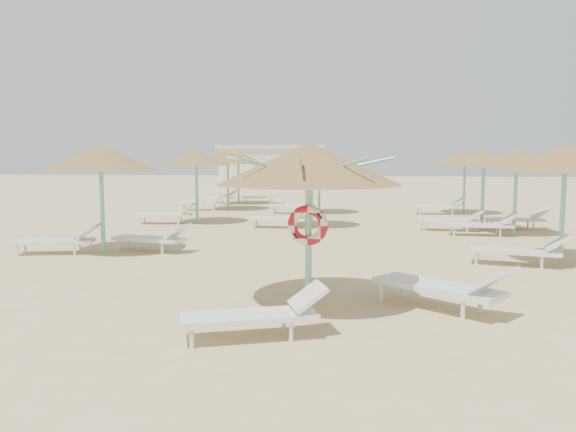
# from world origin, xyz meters

# --- Properties ---
(ground) EXTENTS (120.00, 120.00, 0.00)m
(ground) POSITION_xyz_m (0.00, 0.00, 0.00)
(ground) COLOR tan
(ground) RESTS_ON ground
(main_palapa) EXTENTS (2.96, 2.96, 2.65)m
(main_palapa) POSITION_xyz_m (0.35, -0.01, 2.30)
(main_palapa) COLOR #73C8AC
(main_palapa) RESTS_ON ground
(lounger_main_a) EXTENTS (2.04, 1.22, 0.71)m
(lounger_main_a) POSITION_xyz_m (-0.15, -1.72, 0.34)
(lounger_main_a) COLOR silver
(lounger_main_a) RESTS_ON ground
(lounger_main_b) EXTENTS (2.19, 1.90, 0.82)m
(lounger_main_b) POSITION_xyz_m (2.53, 0.03, 0.39)
(lounger_main_b) COLOR silver
(lounger_main_b) RESTS_ON ground
(palapa_field) EXTENTS (19.47, 17.56, 2.71)m
(palapa_field) POSITION_xyz_m (1.76, 10.45, 2.31)
(palapa_field) COLOR #73C8AC
(palapa_field) RESTS_ON ground
(service_hut) EXTENTS (8.40, 4.40, 3.25)m
(service_hut) POSITION_xyz_m (-6.00, 35.00, 1.64)
(service_hut) COLOR silver
(service_hut) RESTS_ON ground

